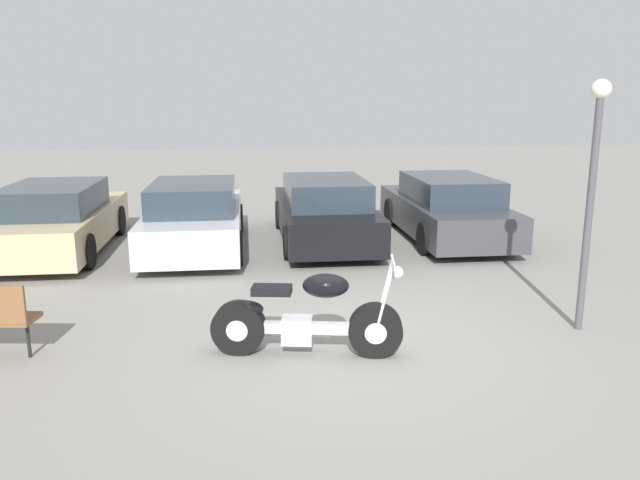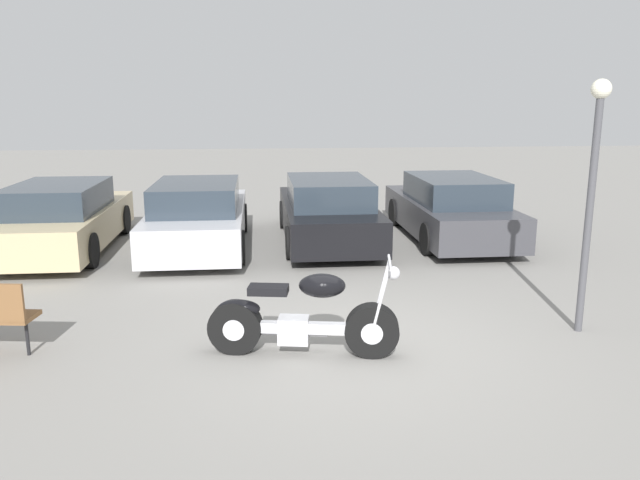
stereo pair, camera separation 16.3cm
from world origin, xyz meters
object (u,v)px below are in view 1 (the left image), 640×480
at_px(lamp_post, 593,173).
at_px(parked_car_black, 324,212).
at_px(parked_car_dark_grey, 446,209).
at_px(motorcycle, 304,319).
at_px(parked_car_champagne, 58,220).
at_px(parked_car_silver, 195,217).

bearing_deg(lamp_post, parked_car_black, 116.02).
xyz_separation_m(parked_car_dark_grey, lamp_post, (0.03, -5.28, 1.34)).
bearing_deg(motorcycle, parked_car_champagne, 127.48).
height_order(motorcycle, parked_car_silver, parked_car_silver).
relative_size(parked_car_silver, parked_car_dark_grey, 1.00).
bearing_deg(parked_car_champagne, motorcycle, -52.52).
xyz_separation_m(parked_car_champagne, parked_car_dark_grey, (7.59, 0.29, 0.00)).
height_order(parked_car_black, lamp_post, lamp_post).
bearing_deg(motorcycle, parked_car_dark_grey, 58.53).
relative_size(motorcycle, parked_car_champagne, 0.48).
distance_m(parked_car_champagne, lamp_post, 9.21).
bearing_deg(parked_car_silver, parked_car_champagne, 178.98).
height_order(parked_car_silver, lamp_post, lamp_post).
height_order(parked_car_silver, parked_car_black, same).
xyz_separation_m(parked_car_champagne, parked_car_black, (5.06, 0.25, 0.00)).
bearing_deg(parked_car_champagne, parked_car_black, 2.85).
bearing_deg(lamp_post, parked_car_dark_grey, 90.33).
distance_m(motorcycle, parked_car_dark_grey, 6.65).
bearing_deg(parked_car_dark_grey, parked_car_black, -179.21).
relative_size(parked_car_champagne, lamp_post, 1.48).
distance_m(parked_car_black, parked_car_dark_grey, 2.53).
height_order(motorcycle, parked_car_champagne, parked_car_champagne).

